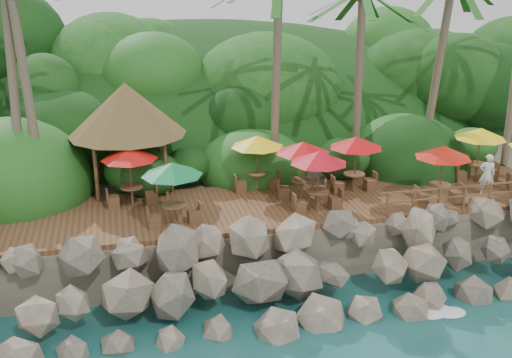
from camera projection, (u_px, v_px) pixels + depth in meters
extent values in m
plane|color=#19514F|center=(298.00, 335.00, 20.01)|extent=(140.00, 140.00, 0.00)
cube|color=gray|center=(215.00, 162.00, 34.36)|extent=(32.00, 25.20, 2.10)
ellipsoid|color=#143811|center=(197.00, 144.00, 41.60)|extent=(44.80, 28.00, 15.40)
cube|color=brown|center=(256.00, 207.00, 24.79)|extent=(26.00, 5.00, 0.20)
ellipsoid|color=white|center=(111.00, 355.00, 18.96)|extent=(1.20, 0.80, 0.06)
ellipsoid|color=white|center=(206.00, 342.00, 19.62)|extent=(1.20, 0.80, 0.06)
ellipsoid|color=white|center=(296.00, 330.00, 20.27)|extent=(1.20, 0.80, 0.06)
ellipsoid|color=white|center=(379.00, 318.00, 20.93)|extent=(1.20, 0.80, 0.06)
ellipsoid|color=white|center=(458.00, 308.00, 21.58)|extent=(1.20, 0.80, 0.06)
cylinder|color=brown|center=(26.00, 87.00, 23.55)|extent=(1.00, 1.65, 9.41)
cylinder|color=brown|center=(8.00, 33.00, 23.30)|extent=(0.56, 2.67, 13.35)
cylinder|color=brown|center=(276.00, 79.00, 26.20)|extent=(0.63, 0.65, 9.14)
cylinder|color=brown|center=(358.00, 85.00, 27.63)|extent=(0.62, 0.59, 8.13)
cylinder|color=brown|center=(437.00, 76.00, 27.80)|extent=(0.83, 1.12, 8.87)
cylinder|color=brown|center=(96.00, 174.00, 24.72)|extent=(0.16, 0.16, 2.40)
cylinder|color=brown|center=(166.00, 169.00, 25.33)|extent=(0.16, 0.16, 2.40)
cylinder|color=brown|center=(97.00, 154.00, 27.29)|extent=(0.16, 0.16, 2.40)
cylinder|color=brown|center=(160.00, 150.00, 27.90)|extent=(0.16, 0.16, 2.40)
cone|color=brown|center=(126.00, 109.00, 25.55)|extent=(4.99, 4.99, 2.20)
cylinder|color=brown|center=(354.00, 183.00, 26.06)|extent=(0.09, 0.09, 0.80)
cylinder|color=brown|center=(354.00, 174.00, 25.92)|extent=(0.90, 0.90, 0.05)
cylinder|color=brown|center=(355.00, 165.00, 25.80)|extent=(0.05, 0.05, 2.36)
cone|color=red|center=(356.00, 142.00, 25.46)|extent=(2.26, 2.26, 0.48)
cube|color=brown|center=(337.00, 188.00, 25.91)|extent=(0.47, 0.47, 0.49)
cube|color=brown|center=(370.00, 185.00, 26.30)|extent=(0.47, 0.47, 0.49)
cylinder|color=brown|center=(476.00, 172.00, 27.40)|extent=(0.09, 0.09, 0.80)
cylinder|color=brown|center=(477.00, 164.00, 27.27)|extent=(0.90, 0.90, 0.05)
cylinder|color=brown|center=(478.00, 156.00, 27.15)|extent=(0.05, 0.05, 2.36)
cone|color=yellow|center=(481.00, 133.00, 26.81)|extent=(2.26, 2.26, 0.48)
cube|color=brown|center=(460.00, 176.00, 27.33)|extent=(0.48, 0.48, 0.49)
cube|color=brown|center=(491.00, 175.00, 27.57)|extent=(0.48, 0.48, 0.49)
cylinder|color=brown|center=(257.00, 182.00, 26.20)|extent=(0.09, 0.09, 0.80)
cylinder|color=brown|center=(257.00, 173.00, 26.06)|extent=(0.90, 0.90, 0.05)
cylinder|color=brown|center=(257.00, 164.00, 25.94)|extent=(0.05, 0.05, 2.36)
cone|color=yellow|center=(257.00, 141.00, 25.60)|extent=(2.26, 2.26, 0.48)
cube|color=brown|center=(240.00, 187.00, 26.05)|extent=(0.47, 0.47, 0.49)
cube|color=brown|center=(274.00, 183.00, 26.44)|extent=(0.47, 0.47, 0.49)
cylinder|color=brown|center=(174.00, 215.00, 22.68)|extent=(0.09, 0.09, 0.80)
cylinder|color=brown|center=(174.00, 205.00, 22.55)|extent=(0.90, 0.90, 0.05)
cylinder|color=brown|center=(173.00, 195.00, 22.43)|extent=(0.05, 0.05, 2.36)
cone|color=#0C7038|center=(172.00, 169.00, 22.09)|extent=(2.26, 2.26, 0.48)
cube|color=brown|center=(154.00, 221.00, 22.51)|extent=(0.49, 0.49, 0.49)
cube|color=brown|center=(194.00, 216.00, 22.96)|extent=(0.49, 0.49, 0.49)
cylinder|color=brown|center=(439.00, 194.00, 24.74)|extent=(0.09, 0.09, 0.80)
cylinder|color=brown|center=(440.00, 185.00, 24.61)|extent=(0.90, 0.90, 0.05)
cylinder|color=brown|center=(441.00, 176.00, 24.48)|extent=(0.05, 0.05, 2.36)
cone|color=red|center=(443.00, 152.00, 24.15)|extent=(2.26, 2.26, 0.48)
cube|color=brown|center=(421.00, 199.00, 24.68)|extent=(0.48, 0.48, 0.49)
cube|color=brown|center=(456.00, 197.00, 24.90)|extent=(0.48, 0.48, 0.49)
cylinder|color=brown|center=(132.00, 196.00, 24.52)|extent=(0.09, 0.09, 0.80)
cylinder|color=brown|center=(132.00, 187.00, 24.39)|extent=(0.90, 0.90, 0.05)
cylinder|color=brown|center=(131.00, 178.00, 24.26)|extent=(0.05, 0.05, 2.36)
cone|color=red|center=(129.00, 153.00, 23.93)|extent=(2.26, 2.26, 0.48)
cube|color=brown|center=(113.00, 202.00, 24.35)|extent=(0.49, 0.49, 0.49)
cube|color=brown|center=(151.00, 198.00, 24.79)|extent=(0.49, 0.49, 0.49)
cylinder|color=brown|center=(302.00, 189.00, 25.32)|extent=(0.09, 0.09, 0.80)
cylinder|color=brown|center=(302.00, 180.00, 25.19)|extent=(0.90, 0.90, 0.05)
cylinder|color=brown|center=(302.00, 171.00, 25.06)|extent=(0.05, 0.05, 2.36)
cone|color=red|center=(303.00, 147.00, 24.73)|extent=(2.26, 2.26, 0.48)
cube|color=brown|center=(284.00, 193.00, 25.37)|extent=(0.54, 0.54, 0.49)
cube|color=brown|center=(320.00, 193.00, 25.37)|extent=(0.54, 0.54, 0.49)
cylinder|color=brown|center=(317.00, 201.00, 24.05)|extent=(0.09, 0.09, 0.80)
cylinder|color=brown|center=(318.00, 191.00, 23.92)|extent=(0.90, 0.90, 0.05)
cylinder|color=brown|center=(318.00, 182.00, 23.80)|extent=(0.05, 0.05, 2.36)
cone|color=red|center=(319.00, 157.00, 23.46)|extent=(2.26, 2.26, 0.48)
cube|color=brown|center=(299.00, 206.00, 23.91)|extent=(0.47, 0.47, 0.49)
cube|color=brown|center=(335.00, 203.00, 24.30)|extent=(0.47, 0.47, 0.49)
cylinder|color=brown|center=(387.00, 204.00, 23.45)|extent=(0.10, 0.10, 1.00)
cylinder|color=brown|center=(414.00, 202.00, 23.69)|extent=(0.10, 0.10, 1.00)
cylinder|color=brown|center=(439.00, 199.00, 23.93)|extent=(0.10, 0.10, 1.00)
cylinder|color=brown|center=(464.00, 197.00, 24.17)|extent=(0.10, 0.10, 1.00)
cylinder|color=brown|center=(489.00, 195.00, 24.41)|extent=(0.10, 0.10, 1.00)
cube|color=brown|center=(478.00, 185.00, 24.14)|extent=(8.30, 0.06, 0.06)
cube|color=brown|center=(477.00, 195.00, 24.27)|extent=(8.30, 0.06, 0.06)
imported|color=silver|center=(487.00, 175.00, 25.54)|extent=(0.76, 0.63, 1.79)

